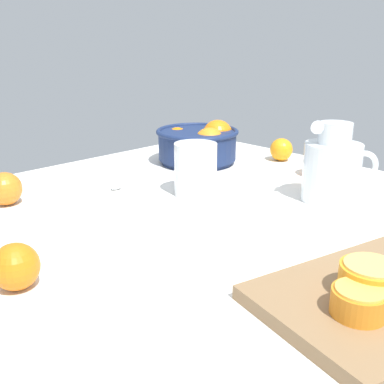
{
  "coord_description": "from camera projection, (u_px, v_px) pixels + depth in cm",
  "views": [
    {
      "loc": [
        -54.36,
        -61.53,
        33.09
      ],
      "look_at": [
        3.27,
        -2.43,
        5.24
      ],
      "focal_mm": 42.63,
      "sensor_mm": 36.0,
      "label": 1
    }
  ],
  "objects": [
    {
      "name": "ground_plane",
      "position": [
        171.0,
        226.0,
        0.89
      ],
      "size": [
        124.19,
        102.52,
        3.0
      ],
      "primitive_type": "cube",
      "color": "white"
    },
    {
      "name": "fruit_bowl",
      "position": [
        199.0,
        144.0,
        1.27
      ],
      "size": [
        22.75,
        22.75,
        11.4
      ],
      "color": "navy",
      "rests_on": "ground_plane"
    },
    {
      "name": "juice_pitcher",
      "position": [
        332.0,
        173.0,
        0.96
      ],
      "size": [
        14.17,
        12.92,
        17.58
      ],
      "color": "white",
      "rests_on": "ground_plane"
    },
    {
      "name": "juice_glass",
      "position": [
        196.0,
        171.0,
        1.0
      ],
      "size": [
        9.41,
        9.41,
        11.62
      ],
      "color": "white",
      "rests_on": "ground_plane"
    },
    {
      "name": "cutting_board",
      "position": [
        379.0,
        297.0,
        0.59
      ],
      "size": [
        35.64,
        28.62,
        2.02
      ],
      "primitive_type": "cube",
      "rotation": [
        0.0,
        0.0,
        -0.23
      ],
      "color": "olive",
      "rests_on": "ground_plane"
    },
    {
      "name": "orange_half_0",
      "position": [
        359.0,
        302.0,
        0.54
      ],
      "size": [
        6.58,
        6.58,
        3.43
      ],
      "color": "orange",
      "rests_on": "cutting_board"
    },
    {
      "name": "orange_half_1",
      "position": [
        370.0,
        280.0,
        0.58
      ],
      "size": [
        7.87,
        7.87,
        4.36
      ],
      "color": "orange",
      "rests_on": "cutting_board"
    },
    {
      "name": "loose_orange_1",
      "position": [
        322.0,
        160.0,
        1.14
      ],
      "size": [
        8.59,
        8.59,
        8.59
      ],
      "primitive_type": "sphere",
      "color": "orange",
      "rests_on": "ground_plane"
    },
    {
      "name": "loose_orange_2",
      "position": [
        5.0,
        189.0,
        0.95
      ],
      "size": [
        6.95,
        6.95,
        6.95
      ],
      "primitive_type": "sphere",
      "color": "orange",
      "rests_on": "ground_plane"
    },
    {
      "name": "loose_orange_3",
      "position": [
        281.0,
        150.0,
        1.29
      ],
      "size": [
        6.4,
        6.4,
        6.4
      ],
      "primitive_type": "sphere",
      "color": "orange",
      "rests_on": "ground_plane"
    },
    {
      "name": "loose_orange_4",
      "position": [
        16.0,
        267.0,
        0.63
      ],
      "size": [
        6.65,
        6.65,
        6.65
      ],
      "primitive_type": "sphere",
      "color": "orange",
      "rests_on": "ground_plane"
    },
    {
      "name": "spoon",
      "position": [
        104.0,
        190.0,
        1.03
      ],
      "size": [
        14.45,
        2.27,
        1.0
      ],
      "color": "silver",
      "rests_on": "ground_plane"
    }
  ]
}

